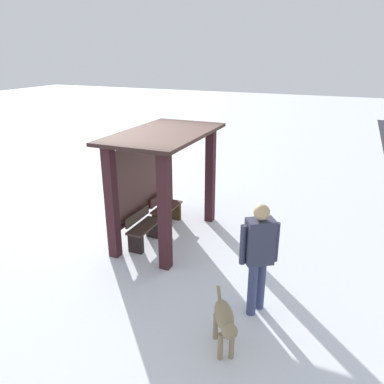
% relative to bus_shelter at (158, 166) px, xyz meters
% --- Properties ---
extents(ground_plane, '(60.00, 60.00, 0.00)m').
position_rel_bus_shelter_xyz_m(ground_plane, '(0.00, -0.16, -1.55)').
color(ground_plane, white).
extents(bus_shelter, '(2.76, 1.60, 2.27)m').
position_rel_bus_shelter_xyz_m(bus_shelter, '(0.00, 0.00, 0.00)').
color(bus_shelter, '#3B1C21').
rests_on(bus_shelter, ground).
extents(bench_left_inside, '(0.91, 0.35, 0.70)m').
position_rel_bus_shelter_xyz_m(bench_left_inside, '(-0.50, 0.11, -1.24)').
color(bench_left_inside, '#43332A').
rests_on(bench_left_inside, ground).
extents(bench_center_inside, '(0.91, 0.38, 0.73)m').
position_rel_bus_shelter_xyz_m(bench_center_inside, '(0.50, 0.11, -1.23)').
color(bench_center_inside, '#502E29').
rests_on(bench_center_inside, ground).
extents(person_walking, '(0.43, 0.54, 1.76)m').
position_rel_bus_shelter_xyz_m(person_walking, '(-1.69, -2.53, -0.52)').
color(person_walking, '#383A52').
rests_on(person_walking, ground).
extents(dog, '(0.85, 0.54, 0.68)m').
position_rel_bus_shelter_xyz_m(dog, '(-2.67, -2.35, -1.06)').
color(dog, '#8E7C5B').
rests_on(dog, ground).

